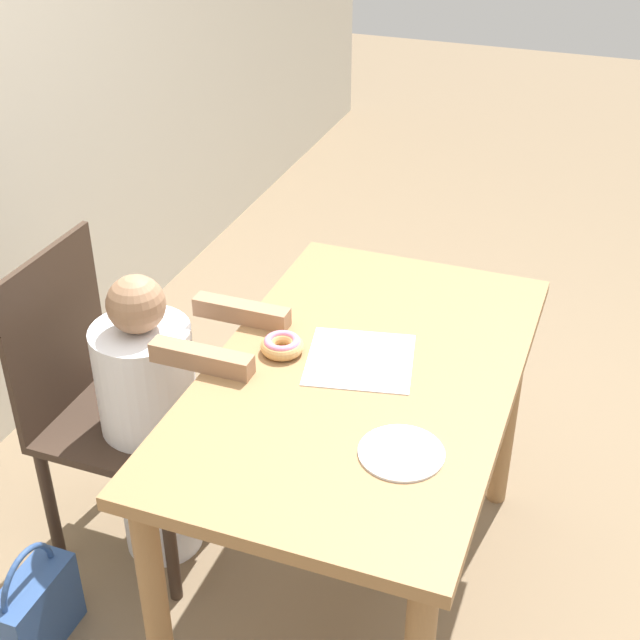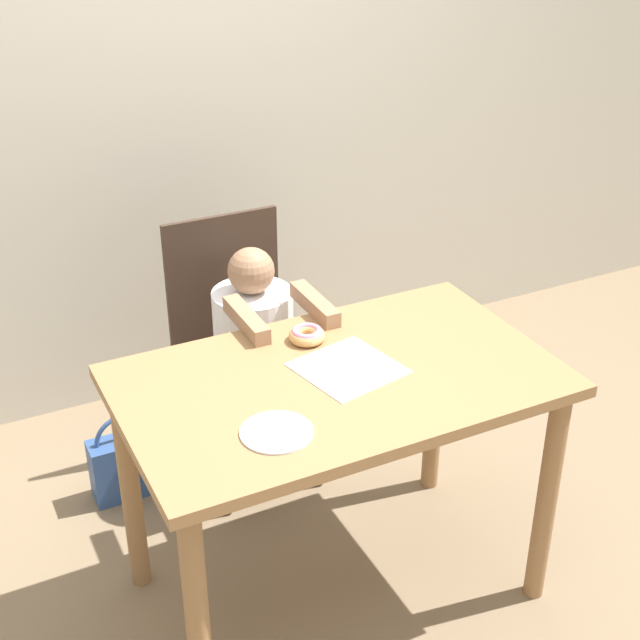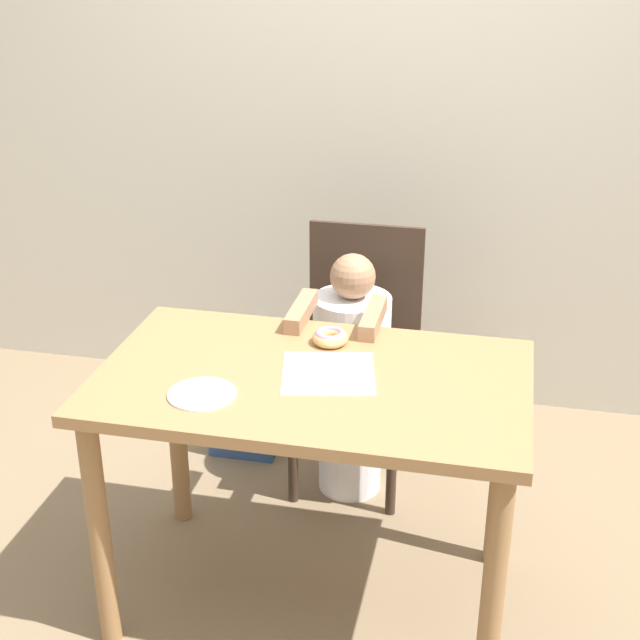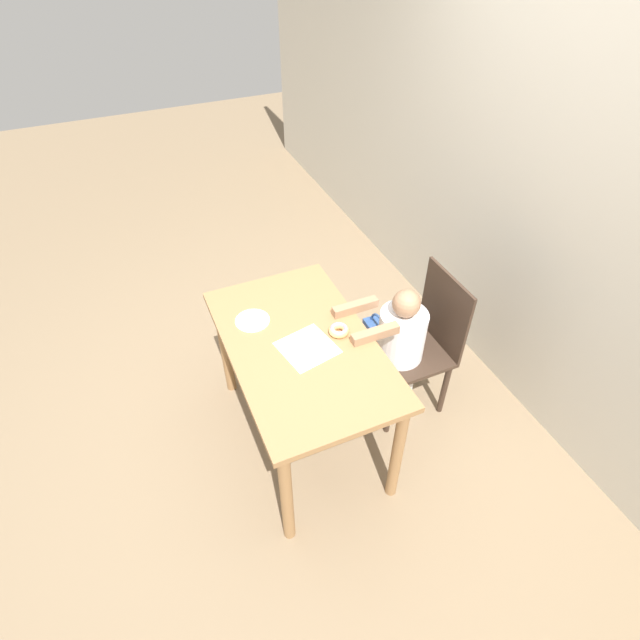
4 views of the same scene
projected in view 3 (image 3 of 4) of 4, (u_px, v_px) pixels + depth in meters
name	position (u px, v px, depth m)	size (l,w,h in m)	color
ground_plane	(313.00, 596.00, 2.77)	(12.00, 12.00, 0.00)	#7A664C
wall_back	(391.00, 106.00, 3.49)	(8.00, 0.05, 2.50)	beige
dining_table	(312.00, 413.00, 2.50)	(1.19, 0.71, 0.77)	olive
chair	(357.00, 355.00, 3.23)	(0.42, 0.45, 0.93)	#38281E
child_figure	(350.00, 379.00, 3.12)	(0.28, 0.51, 0.91)	white
donut	(330.00, 337.00, 2.62)	(0.11, 0.11, 0.04)	tan
napkin	(328.00, 373.00, 2.46)	(0.30, 0.30, 0.00)	white
handbag	(243.00, 425.00, 3.46)	(0.26, 0.11, 0.33)	#2D4C84
plate	(202.00, 394.00, 2.35)	(0.18, 0.18, 0.01)	white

